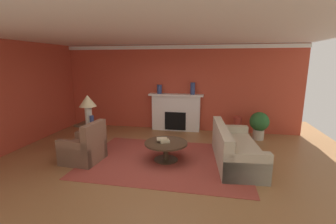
% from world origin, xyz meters
% --- Properties ---
extents(ground_plane, '(9.74, 9.74, 0.00)m').
position_xyz_m(ground_plane, '(0.00, 0.00, 0.00)').
color(ground_plane, olive).
extents(wall_fireplace, '(8.09, 0.12, 2.83)m').
position_xyz_m(wall_fireplace, '(0.00, 2.97, 1.41)').
color(wall_fireplace, '#B7422D').
rests_on(wall_fireplace, ground_plane).
extents(wall_window, '(0.12, 6.43, 2.83)m').
position_xyz_m(wall_window, '(-3.81, 0.30, 1.41)').
color(wall_window, '#B7422D').
rests_on(wall_window, ground_plane).
extents(ceiling_panel, '(8.09, 6.43, 0.06)m').
position_xyz_m(ceiling_panel, '(0.00, 0.30, 2.86)').
color(ceiling_panel, white).
extents(crown_moulding, '(8.09, 0.08, 0.12)m').
position_xyz_m(crown_moulding, '(0.00, 2.89, 2.75)').
color(crown_moulding, white).
extents(area_rug, '(3.76, 2.66, 0.01)m').
position_xyz_m(area_rug, '(0.26, 0.24, 0.01)').
color(area_rug, '#993D33').
rests_on(area_rug, ground_plane).
extents(fireplace, '(1.80, 0.35, 1.24)m').
position_xyz_m(fireplace, '(0.09, 2.76, 0.59)').
color(fireplace, white).
rests_on(fireplace, ground_plane).
extents(sofa, '(1.10, 2.18, 0.85)m').
position_xyz_m(sofa, '(1.82, 0.43, 0.30)').
color(sofa, '#BCB299').
rests_on(sofa, ground_plane).
extents(armchair_near_window, '(0.86, 0.86, 0.95)m').
position_xyz_m(armchair_near_window, '(-1.58, -0.18, 0.31)').
color(armchair_near_window, brown).
rests_on(armchair_near_window, ground_plane).
extents(coffee_table, '(1.00, 1.00, 0.45)m').
position_xyz_m(coffee_table, '(0.26, 0.24, 0.34)').
color(coffee_table, '#3D2D1E').
rests_on(coffee_table, ground_plane).
extents(side_table, '(0.56, 0.56, 0.70)m').
position_xyz_m(side_table, '(-1.87, 0.61, 0.40)').
color(side_table, '#3D2D1E').
rests_on(side_table, ground_plane).
extents(table_lamp, '(0.44, 0.44, 0.75)m').
position_xyz_m(table_lamp, '(-1.87, 0.61, 1.22)').
color(table_lamp, beige).
rests_on(table_lamp, side_table).
extents(vase_on_side_table, '(0.10, 0.10, 0.24)m').
position_xyz_m(vase_on_side_table, '(-1.72, 0.49, 0.82)').
color(vase_on_side_table, navy).
rests_on(vase_on_side_table, side_table).
extents(vase_mantel_right, '(0.16, 0.16, 0.39)m').
position_xyz_m(vase_mantel_right, '(0.64, 2.71, 1.44)').
color(vase_mantel_right, navy).
rests_on(vase_mantel_right, fireplace).
extents(vase_mantel_left, '(0.16, 0.16, 0.30)m').
position_xyz_m(vase_mantel_left, '(-0.46, 2.71, 1.39)').
color(vase_mantel_left, navy).
rests_on(vase_mantel_left, fireplace).
extents(vase_tall_corner, '(0.25, 0.25, 0.62)m').
position_xyz_m(vase_tall_corner, '(2.07, 2.46, 0.31)').
color(vase_tall_corner, '#9E3328').
rests_on(vase_tall_corner, ground_plane).
extents(book_red_cover, '(0.27, 0.25, 0.05)m').
position_xyz_m(book_red_cover, '(0.23, 0.24, 0.48)').
color(book_red_cover, tan).
rests_on(book_red_cover, coffee_table).
extents(book_art_folio, '(0.29, 0.25, 0.03)m').
position_xyz_m(book_art_folio, '(0.16, 0.26, 0.52)').
color(book_art_folio, tan).
rests_on(book_art_folio, coffee_table).
extents(potted_plant, '(0.56, 0.56, 0.83)m').
position_xyz_m(potted_plant, '(2.67, 2.28, 0.49)').
color(potted_plant, '#BCB29E').
rests_on(potted_plant, ground_plane).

